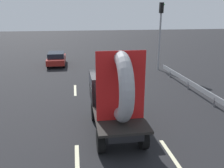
{
  "coord_description": "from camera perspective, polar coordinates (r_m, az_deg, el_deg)",
  "views": [
    {
      "loc": [
        -1.49,
        -10.53,
        5.25
      ],
      "look_at": [
        0.19,
        0.11,
        1.95
      ],
      "focal_mm": 38.08,
      "sensor_mm": 36.0,
      "label": 1
    }
  ],
  "objects": [
    {
      "name": "ground_plane",
      "position": [
        11.86,
        -0.82,
        -9.26
      ],
      "size": [
        120.0,
        120.0,
        0.0
      ],
      "primitive_type": "plane",
      "color": "black"
    },
    {
      "name": "flatbed_truck",
      "position": [
        10.64,
        0.61,
        -1.99
      ],
      "size": [
        2.02,
        4.89,
        3.88
      ],
      "color": "black",
      "rests_on": "ground_plane"
    },
    {
      "name": "distant_sedan",
      "position": [
        24.84,
        -13.19,
        6.03
      ],
      "size": [
        1.73,
        4.04,
        1.32
      ],
      "color": "black",
      "rests_on": "ground_plane"
    },
    {
      "name": "traffic_light",
      "position": [
        22.31,
        11.54,
        13.23
      ],
      "size": [
        0.42,
        0.36,
        6.01
      ],
      "color": "gray",
      "rests_on": "ground_plane"
    },
    {
      "name": "guardrail",
      "position": [
        16.09,
        20.43,
        -1.16
      ],
      "size": [
        0.1,
        13.0,
        0.71
      ],
      "color": "gray",
      "rests_on": "ground_plane"
    },
    {
      "name": "lane_dash_left_near",
      "position": [
        8.89,
        -8.32,
        -19.33
      ],
      "size": [
        0.16,
        3.0,
        0.01
      ],
      "primitive_type": "cube",
      "rotation": [
        0.0,
        0.0,
        1.57
      ],
      "color": "beige",
      "rests_on": "ground_plane"
    },
    {
      "name": "lane_dash_left_far",
      "position": [
        16.74,
        -8.84,
        -1.45
      ],
      "size": [
        0.16,
        2.37,
        0.01
      ],
      "primitive_type": "cube",
      "rotation": [
        0.0,
        0.0,
        1.57
      ],
      "color": "beige",
      "rests_on": "ground_plane"
    },
    {
      "name": "lane_dash_right_near",
      "position": [
        9.57,
        14.44,
        -16.82
      ],
      "size": [
        0.16,
        2.57,
        0.01
      ],
      "primitive_type": "cube",
      "rotation": [
        0.0,
        0.0,
        1.57
      ],
      "color": "beige",
      "rests_on": "ground_plane"
    },
    {
      "name": "lane_dash_right_far",
      "position": [
        16.91,
        3.27,
        -1.08
      ],
      "size": [
        0.16,
        2.74,
        0.01
      ],
      "primitive_type": "cube",
      "rotation": [
        0.0,
        0.0,
        1.57
      ],
      "color": "beige",
      "rests_on": "ground_plane"
    }
  ]
}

